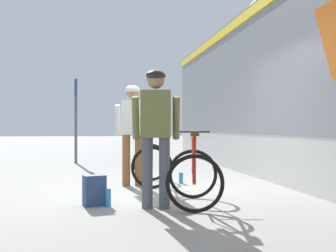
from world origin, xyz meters
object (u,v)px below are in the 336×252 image
backpack_on_platform (94,190)px  water_bottle_near_the_bikes (181,178)px  cyclist_near_in_white (133,126)px  water_bottle_by_the_backpack (108,198)px  platform_sign_post (76,106)px  cyclist_far_in_olive (156,125)px  bicycle_near_teal (152,162)px  bicycle_far_red (194,175)px

backpack_on_platform → water_bottle_near_the_bikes: 2.49m
cyclist_near_in_white → water_bottle_by_the_backpack: size_ratio=7.53×
backpack_on_platform → platform_sign_post: bearing=78.4°
cyclist_near_in_white → backpack_on_platform: cyclist_near_in_white is taller
cyclist_near_in_white → water_bottle_near_the_bikes: (0.90, 0.19, -0.96)m
cyclist_far_in_olive → water_bottle_by_the_backpack: bearing=161.8°
bicycle_near_teal → platform_sign_post: bearing=108.4°
bicycle_near_teal → bicycle_far_red: size_ratio=0.96×
bicycle_near_teal → platform_sign_post: (-1.59, 4.77, 1.22)m
bicycle_near_teal → cyclist_near_in_white: bearing=-161.4°
backpack_on_platform → platform_sign_post: size_ratio=0.17×
cyclist_far_in_olive → bicycle_near_teal: size_ratio=1.55×
bicycle_far_red → water_bottle_near_the_bikes: 2.17m
cyclist_far_in_olive → water_bottle_by_the_backpack: (-0.60, 0.20, -0.94)m
water_bottle_by_the_backpack → cyclist_near_in_white: bearing=76.1°
water_bottle_near_the_bikes → water_bottle_by_the_backpack: (-1.36, -2.05, 0.02)m
water_bottle_by_the_backpack → bicycle_far_red: bearing=-4.2°
bicycle_far_red → cyclist_far_in_olive: bearing=-167.7°
cyclist_far_in_olive → platform_sign_post: (-1.37, 6.94, 0.57)m
water_bottle_near_the_bikes → water_bottle_by_the_backpack: water_bottle_by_the_backpack is taller
bicycle_near_teal → bicycle_far_red: (0.31, -2.06, 0.00)m
cyclist_far_in_olive → cyclist_near_in_white: bearing=93.8°
cyclist_near_in_white → bicycle_near_teal: bearing=18.6°
bicycle_far_red → water_bottle_by_the_backpack: 1.16m
bicycle_near_teal → water_bottle_by_the_backpack: 2.16m
water_bottle_near_the_bikes → platform_sign_post: bearing=114.5°
bicycle_far_red → backpack_on_platform: (-1.30, 0.19, -0.20)m
water_bottle_by_the_backpack → backpack_on_platform: bearing=150.0°
cyclist_far_in_olive → backpack_on_platform: cyclist_far_in_olive is taller
water_bottle_near_the_bikes → cyclist_near_in_white: bearing=-168.3°
cyclist_far_in_olive → platform_sign_post: size_ratio=0.73×
cyclist_near_in_white → bicycle_far_red: (0.66, -1.95, -0.65)m
bicycle_near_teal → backpack_on_platform: 2.13m
backpack_on_platform → water_bottle_near_the_bikes: bearing=34.9°
bicycle_far_red → water_bottle_near_the_bikes: size_ratio=6.06×
bicycle_near_teal → backpack_on_platform: bearing=-117.8°
water_bottle_near_the_bikes → backpack_on_platform: bearing=-128.4°
bicycle_near_teal → cyclist_far_in_olive: bearing=-95.6°
bicycle_far_red → platform_sign_post: size_ratio=0.49×
cyclist_far_in_olive → water_bottle_by_the_backpack: cyclist_far_in_olive is taller
water_bottle_near_the_bikes → platform_sign_post: size_ratio=0.08×
cyclist_near_in_white → platform_sign_post: size_ratio=0.73×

